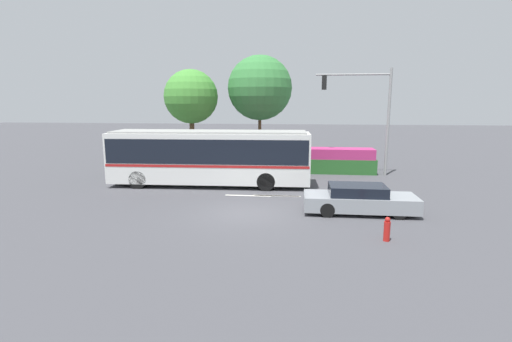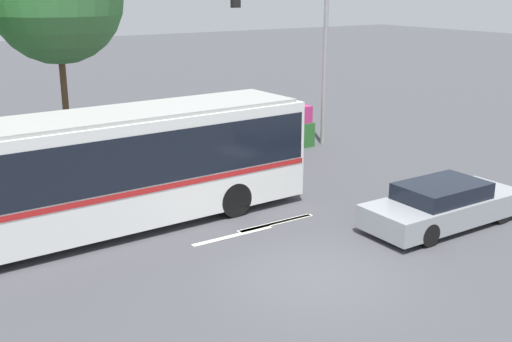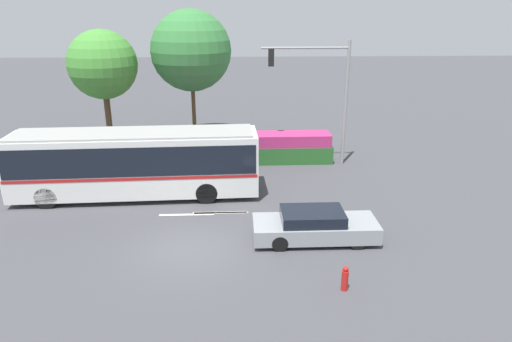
{
  "view_description": "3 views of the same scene",
  "coord_description": "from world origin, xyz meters",
  "px_view_note": "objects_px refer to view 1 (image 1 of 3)",
  "views": [
    {
      "loc": [
        2.17,
        -15.71,
        4.72
      ],
      "look_at": [
        0.06,
        3.18,
        1.26
      ],
      "focal_mm": 26.23,
      "sensor_mm": 36.0,
      "label": 1
    },
    {
      "loc": [
        -8.22,
        -10.24,
        6.33
      ],
      "look_at": [
        0.56,
        3.17,
        1.58
      ],
      "focal_mm": 43.97,
      "sensor_mm": 36.0,
      "label": 2
    },
    {
      "loc": [
        1.93,
        -15.19,
        8.56
      ],
      "look_at": [
        2.71,
        2.64,
        2.1
      ],
      "focal_mm": 31.79,
      "sensor_mm": 36.0,
      "label": 3
    }
  ],
  "objects_px": {
    "traffic_light_pole": "(370,107)",
    "fire_hydrant": "(387,230)",
    "sedan_foreground": "(359,199)",
    "street_tree_left": "(191,97)",
    "city_bus": "(209,155)",
    "street_tree_centre": "(260,88)"
  },
  "relations": [
    {
      "from": "sedan_foreground",
      "to": "fire_hydrant",
      "type": "xyz_separation_m",
      "value": [
        0.43,
        -3.36,
        -0.18
      ]
    },
    {
      "from": "sedan_foreground",
      "to": "street_tree_left",
      "type": "distance_m",
      "value": 17.93
    },
    {
      "from": "traffic_light_pole",
      "to": "fire_hydrant",
      "type": "distance_m",
      "value": 13.14
    },
    {
      "from": "street_tree_left",
      "to": "fire_hydrant",
      "type": "xyz_separation_m",
      "value": [
        11.61,
        -16.61,
        -4.8
      ]
    },
    {
      "from": "traffic_light_pole",
      "to": "street_tree_left",
      "type": "height_order",
      "value": "street_tree_left"
    },
    {
      "from": "city_bus",
      "to": "street_tree_left",
      "type": "bearing_deg",
      "value": -70.09
    },
    {
      "from": "city_bus",
      "to": "sedan_foreground",
      "type": "distance_m",
      "value": 9.14
    },
    {
      "from": "street_tree_centre",
      "to": "street_tree_left",
      "type": "bearing_deg",
      "value": -166.41
    },
    {
      "from": "city_bus",
      "to": "fire_hydrant",
      "type": "xyz_separation_m",
      "value": [
        8.17,
        -8.08,
        -1.4
      ]
    },
    {
      "from": "sedan_foreground",
      "to": "traffic_light_pole",
      "type": "distance_m",
      "value": 10.03
    },
    {
      "from": "street_tree_left",
      "to": "street_tree_centre",
      "type": "distance_m",
      "value": 5.55
    },
    {
      "from": "traffic_light_pole",
      "to": "fire_hydrant",
      "type": "height_order",
      "value": "traffic_light_pole"
    },
    {
      "from": "street_tree_left",
      "to": "street_tree_centre",
      "type": "bearing_deg",
      "value": 13.59
    },
    {
      "from": "traffic_light_pole",
      "to": "street_tree_centre",
      "type": "height_order",
      "value": "street_tree_centre"
    },
    {
      "from": "city_bus",
      "to": "street_tree_left",
      "type": "height_order",
      "value": "street_tree_left"
    },
    {
      "from": "traffic_light_pole",
      "to": "fire_hydrant",
      "type": "bearing_deg",
      "value": 83.08
    },
    {
      "from": "city_bus",
      "to": "street_tree_centre",
      "type": "distance_m",
      "value": 10.82
    },
    {
      "from": "city_bus",
      "to": "street_tree_centre",
      "type": "height_order",
      "value": "street_tree_centre"
    },
    {
      "from": "city_bus",
      "to": "fire_hydrant",
      "type": "height_order",
      "value": "city_bus"
    },
    {
      "from": "city_bus",
      "to": "traffic_light_pole",
      "type": "xyz_separation_m",
      "value": [
        9.68,
        4.31,
        2.69
      ]
    },
    {
      "from": "traffic_light_pole",
      "to": "fire_hydrant",
      "type": "relative_size",
      "value": 8.07
    },
    {
      "from": "sedan_foreground",
      "to": "traffic_light_pole",
      "type": "height_order",
      "value": "traffic_light_pole"
    }
  ]
}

